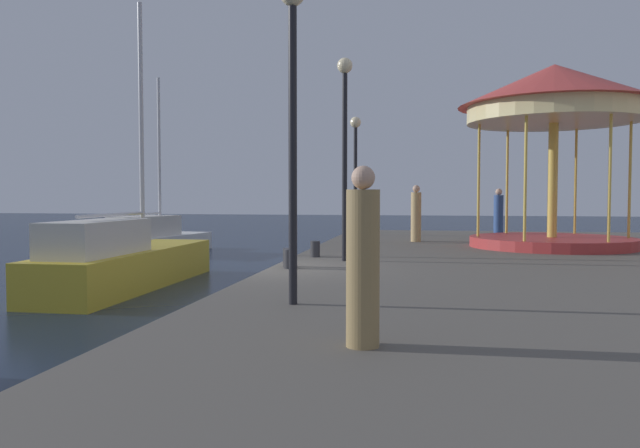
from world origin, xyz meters
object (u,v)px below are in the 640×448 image
object	(u,v)px
sailboat_white	(146,240)
lamp_post_far_end	(355,156)
lamp_post_mid_promenade	(345,124)
carousel	(554,111)
bollard_south	(315,249)
person_far_corner	(363,262)
bollard_north	(289,257)
sailboat_yellow	(123,262)
person_near_carousel	(416,215)
bollard_center	(290,259)
person_by_the_water	(498,215)
lamp_post_near_edge	(293,86)

from	to	relation	value
sailboat_white	lamp_post_far_end	size ratio (longest dim) A/B	1.73
lamp_post_mid_promenade	carousel	bearing A→B (deg)	40.79
bollard_south	person_far_corner	world-z (taller)	person_far_corner
carousel	lamp_post_mid_promenade	distance (m)	7.42
bollard_north	person_far_corner	distance (m)	7.05
sailboat_yellow	person_near_carousel	xyz separation A→B (m)	(7.12, 6.48, 1.00)
sailboat_white	bollard_north	distance (m)	12.59
lamp_post_far_end	bollard_center	world-z (taller)	lamp_post_far_end
sailboat_yellow	person_far_corner	world-z (taller)	sailboat_yellow
lamp_post_mid_promenade	lamp_post_far_end	xyz separation A→B (m)	(-0.41, 5.78, -0.36)
person_by_the_water	bollard_north	bearing A→B (deg)	-118.80
lamp_post_near_edge	bollard_south	xyz separation A→B (m)	(-0.87, 6.55, -2.86)
sailboat_white	person_near_carousel	distance (m)	10.82
carousel	lamp_post_near_edge	xyz separation A→B (m)	(-5.55, -10.60, -0.96)
person_by_the_water	person_far_corner	size ratio (longest dim) A/B	0.98
carousel	lamp_post_mid_promenade	size ratio (longest dim) A/B	1.18
carousel	bollard_north	world-z (taller)	carousel
lamp_post_far_end	bollard_south	distance (m)	5.67
bollard_north	person_near_carousel	bearing A→B (deg)	71.47
sailboat_white	person_near_carousel	world-z (taller)	sailboat_white
sailboat_white	sailboat_yellow	xyz separation A→B (m)	(3.47, -8.44, 0.11)
sailboat_yellow	bollard_center	world-z (taller)	sailboat_yellow
sailboat_yellow	sailboat_white	bearing A→B (deg)	112.34
person_near_carousel	person_by_the_water	bearing A→B (deg)	38.05
sailboat_yellow	lamp_post_mid_promenade	world-z (taller)	sailboat_yellow
bollard_center	bollard_south	world-z (taller)	same
sailboat_yellow	person_by_the_water	size ratio (longest dim) A/B	4.13
sailboat_white	lamp_post_near_edge	xyz separation A→B (m)	(9.05, -14.13, 3.28)
person_near_carousel	person_by_the_water	size ratio (longest dim) A/B	1.05
lamp_post_near_edge	lamp_post_far_end	xyz separation A→B (m)	(-0.43, 11.56, -0.23)
lamp_post_far_end	sailboat_yellow	bearing A→B (deg)	-131.25
person_by_the_water	person_far_corner	xyz separation A→B (m)	(-3.25, -16.69, 0.02)
sailboat_yellow	bollard_south	world-z (taller)	sailboat_yellow
carousel	bollard_south	distance (m)	8.50
lamp_post_mid_promenade	bollard_south	world-z (taller)	lamp_post_mid_promenade
carousel	lamp_post_far_end	size ratio (longest dim) A/B	1.35
lamp_post_far_end	bollard_north	distance (m)	7.64
sailboat_white	person_by_the_water	xyz separation A→B (m)	(13.51, 0.33, 1.06)
person_near_carousel	person_far_corner	world-z (taller)	person_near_carousel
sailboat_yellow	carousel	distance (m)	12.85
lamp_post_mid_promenade	bollard_center	world-z (taller)	lamp_post_mid_promenade
lamp_post_mid_promenade	lamp_post_near_edge	bearing A→B (deg)	-89.71
person_near_carousel	person_far_corner	distance (m)	14.41
person_far_corner	lamp_post_mid_promenade	bearing A→B (deg)	98.82
lamp_post_near_edge	sailboat_white	bearing A→B (deg)	122.63
lamp_post_mid_promenade	bollard_north	world-z (taller)	lamp_post_mid_promenade
person_near_carousel	carousel	bearing A→B (deg)	-21.43
lamp_post_near_edge	bollard_south	bearing A→B (deg)	97.57
person_near_carousel	lamp_post_near_edge	bearing A→B (deg)	-97.19
lamp_post_mid_promenade	person_near_carousel	size ratio (longest dim) A/B	2.51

